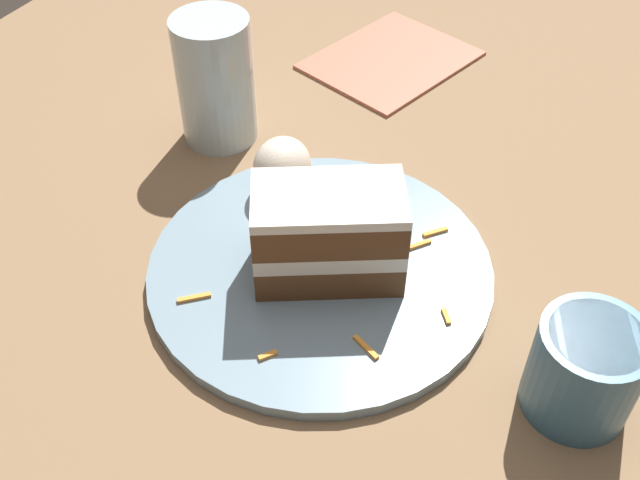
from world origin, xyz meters
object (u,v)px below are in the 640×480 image
object	(u,v)px
cream_dollop	(282,166)
menu_card	(391,60)
coffee_mug	(585,368)
plate	(320,269)
cake_slice	(328,233)
orange_garnish	(363,185)
drinking_glass	(216,88)

from	to	relation	value
cream_dollop	menu_card	xyz separation A→B (m)	(-0.28, -0.01, -0.04)
coffee_mug	menu_card	bearing A→B (deg)	-140.61
plate	cake_slice	size ratio (longest dim) A/B	2.11
cream_dollop	orange_garnish	xyz separation A→B (m)	(-0.04, 0.07, -0.02)
plate	cream_dollop	bearing A→B (deg)	-133.18
orange_garnish	cream_dollop	bearing A→B (deg)	-61.06
plate	cream_dollop	xyz separation A→B (m)	(-0.07, -0.08, 0.03)
orange_garnish	coffee_mug	world-z (taller)	coffee_mug
plate	orange_garnish	bearing A→B (deg)	-174.41
cake_slice	coffee_mug	bearing A→B (deg)	-127.30
menu_card	coffee_mug	bearing A→B (deg)	146.15
cake_slice	drinking_glass	distance (m)	0.23
plate	cream_dollop	size ratio (longest dim) A/B	5.08
menu_card	drinking_glass	bearing A→B (deg)	81.95
plate	drinking_glass	world-z (taller)	drinking_glass
cake_slice	coffee_mug	xyz separation A→B (m)	(0.03, 0.22, -0.01)
cream_dollop	menu_card	distance (m)	0.28
orange_garnish	drinking_glass	world-z (taller)	drinking_glass
coffee_mug	plate	bearing A→B (deg)	-97.52
cream_dollop	orange_garnish	world-z (taller)	cream_dollop
orange_garnish	cake_slice	bearing A→B (deg)	9.78
menu_card	orange_garnish	bearing A→B (deg)	124.06
plate	coffee_mug	size ratio (longest dim) A/B	3.73
cake_slice	menu_card	size ratio (longest dim) A/B	0.76
drinking_glass	plate	bearing A→B (deg)	54.77
plate	coffee_mug	bearing A→B (deg)	82.48
cake_slice	orange_garnish	size ratio (longest dim) A/B	2.56
cake_slice	menu_card	bearing A→B (deg)	-14.84
plate	cake_slice	xyz separation A→B (m)	(0.00, 0.01, 0.05)
drinking_glass	coffee_mug	bearing A→B (deg)	68.62
cream_dollop	orange_garnish	bearing A→B (deg)	118.94
cake_slice	plate	bearing A→B (deg)	51.43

